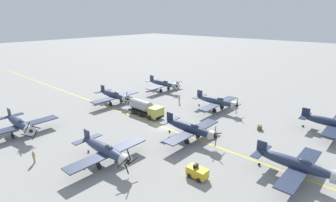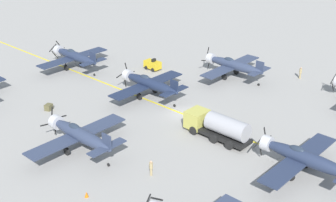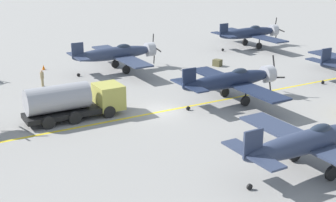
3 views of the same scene
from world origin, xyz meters
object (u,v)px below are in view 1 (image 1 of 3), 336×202
Objects in this scene: airplane_mid_left at (217,101)px; airplane_far_left at (334,123)px; airplane_near_right at (20,124)px; tow_tractor at (197,172)px; ground_crew_inspecting at (179,100)px; airplane_near_left at (164,84)px; airplane_far_center at (297,165)px; airplane_mid_right at (106,150)px; ground_crew_walking at (34,156)px; airplane_near_center at (115,95)px; fuel_tanker at (146,108)px; supply_crate_by_tanker at (260,128)px; traffic_cone at (202,98)px; airplane_mid_center at (191,129)px.

airplane_far_left is at bearing 111.75° from airplane_mid_left.
tow_tractor is at bearing 111.21° from airplane_near_right.
tow_tractor reaches higher than ground_crew_inspecting.
airplane_near_left is 1.00× the size of airplane_far_center.
airplane_mid_right is 6.83× the size of ground_crew_walking.
airplane_far_left is 6.83× the size of ground_crew_walking.
airplane_near_left is at bearing 172.08° from airplane_near_center.
airplane_near_center reaches higher than airplane_near_right.
airplane_far_center reaches higher than ground_crew_walking.
airplane_mid_left is 25.44m from tow_tractor.
supply_crate_by_tanker is (-8.59, 20.09, -1.12)m from fuel_tanker.
airplane_far_left is 1.50× the size of fuel_tanker.
ground_crew_walking is (37.50, -28.33, -1.05)m from airplane_far_left.
airplane_mid_left is 35.51m from ground_crew_walking.
airplane_far_left is (-2.78, 20.95, 0.00)m from airplane_mid_left.
traffic_cone is (-0.92, 11.89, -1.74)m from airplane_near_left.
airplane_far_left is (1.05, 39.83, 0.00)m from airplane_near_left.
airplane_mid_right is at bearing -23.64° from supply_crate_by_tanker.
airplane_far_center is 1.00× the size of airplane_far_left.
airplane_near_right reaches higher than traffic_cone.
airplane_near_left is 11.50m from ground_crew_inspecting.
fuel_tanker is 22.65m from ground_crew_walking.
airplane_mid_center reaches higher than airplane_far_center.
fuel_tanker reaches higher than ground_crew_inspecting.
ground_crew_walking is at bearing -23.99° from airplane_mid_center.
airplane_near_left is 1.00× the size of airplane_far_left.
fuel_tanker is at bearing -66.86° from supply_crate_by_tanker.
supply_crate_by_tanker is (-24.69, 10.81, -1.63)m from airplane_mid_right.
tow_tractor reaches higher than ground_crew_walking.
fuel_tanker is at bearing 159.11° from airplane_near_right.
airplane_near_right is 42.28m from airplane_far_center.
supply_crate_by_tanker is at bearing 84.81° from ground_crew_inspecting.
airplane_near_left is at bearing -122.15° from airplane_mid_center.
airplane_far_center is 17.75m from airplane_far_left.
airplane_near_right reaches higher than ground_crew_inspecting.
airplane_near_left is 29.92m from airplane_mid_center.
airplane_near_right is at bearing -71.24° from airplane_far_center.
ground_crew_inspecting is 3.02× the size of traffic_cone.
airplane_near_right is 1.00× the size of airplane_near_left.
airplane_mid_left reaches higher than tow_tractor.
fuel_tanker is at bearing 40.62° from airplane_near_left.
supply_crate_by_tanker is at bearing 65.19° from traffic_cone.
airplane_far_center is at bearing 67.97° from airplane_mid_left.
airplane_near_right is 7.23× the size of ground_crew_inspecting.
airplane_far_center reaches higher than ground_crew_inspecting.
airplane_mid_left and airplane_far_left have the same top height.
ground_crew_inspecting is at bearing 166.30° from airplane_near_right.
supply_crate_by_tanker is at bearing 165.34° from airplane_mid_right.
fuel_tanker is at bearing -22.63° from airplane_mid_left.
traffic_cone is (-37.19, 11.09, -1.74)m from airplane_near_right.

